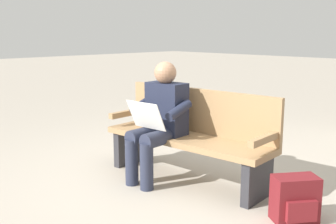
% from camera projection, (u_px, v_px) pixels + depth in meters
% --- Properties ---
extents(ground_plane, '(40.00, 40.00, 0.00)m').
position_uv_depth(ground_plane, '(186.00, 179.00, 4.10)').
color(ground_plane, '#A89E8E').
extents(bench_near, '(1.83, 0.62, 0.90)m').
position_uv_depth(bench_near, '(191.00, 134.00, 4.07)').
color(bench_near, '#9E7A51').
rests_on(bench_near, ground).
extents(person_seated, '(0.59, 0.59, 1.18)m').
position_uv_depth(person_seated, '(159.00, 118.00, 4.00)').
color(person_seated, '#1E2338').
rests_on(person_seated, ground).
extents(backpack, '(0.36, 0.40, 0.36)m').
position_uv_depth(backpack, '(295.00, 199.00, 3.17)').
color(backpack, maroon).
rests_on(backpack, ground).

